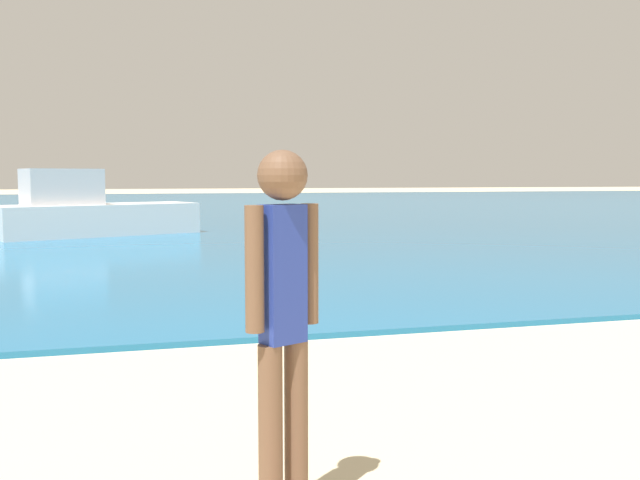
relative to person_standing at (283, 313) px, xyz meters
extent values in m
cube|color=#1E6B9E|center=(1.50, 33.43, -0.92)|extent=(160.00, 60.00, 0.06)
cylinder|color=brown|center=(-0.07, -0.03, -0.54)|extent=(0.11, 0.11, 0.82)
cylinder|color=brown|center=(0.07, 0.03, -0.54)|extent=(0.11, 0.11, 0.82)
cube|color=#233899|center=(0.00, 0.00, 0.18)|extent=(0.22, 0.18, 0.62)
sphere|color=brown|center=(0.00, 0.00, 0.61)|extent=(0.22, 0.22, 0.22)
cylinder|color=brown|center=(-0.14, -0.06, 0.21)|extent=(0.08, 0.08, 0.55)
cylinder|color=brown|center=(0.14, 0.06, 0.21)|extent=(0.08, 0.08, 0.55)
cube|color=white|center=(-1.34, 16.15, -0.49)|extent=(5.24, 3.34, 0.80)
cube|color=silver|center=(-2.18, 15.81, 0.36)|extent=(2.09, 1.71, 0.90)
camera|label=1|loc=(-0.67, -3.05, 0.60)|focal=39.97mm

